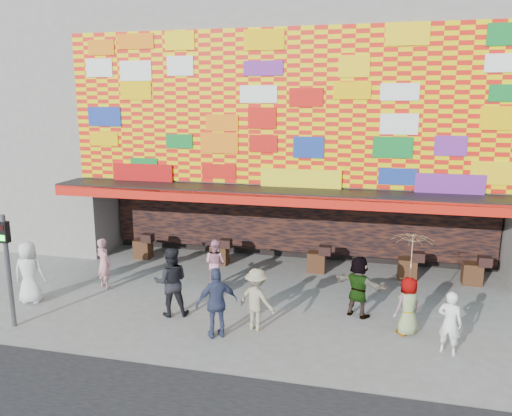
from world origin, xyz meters
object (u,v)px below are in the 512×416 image
Objects in this scene: ped_a at (29,272)px; ped_f at (359,286)px; ped_c at (171,282)px; ped_g at (408,306)px; ped_i at (215,263)px; ped_d at (257,299)px; ped_b at (104,263)px; ped_e at (217,303)px; parasol at (412,252)px; ped_h at (450,323)px; signal_left at (7,258)px.

ped_a is 9.42m from ped_f.
ped_c is at bearing 169.56° from ped_a.
ped_g is 6.12m from ped_i.
ped_d is 1.09× the size of ped_g.
ped_a is 1.07× the size of ped_f.
ped_f is at bearing -158.15° from ped_b.
ped_c is at bearing -63.61° from ped_e.
parasol is (9.10, -1.08, 1.37)m from ped_b.
ped_e is at bearing -164.55° from parasol.
parasol reaches higher than ped_c.
ped_a is 1.21× the size of ped_g.
ped_b is at bearing -60.94° from ped_e.
ped_d is at bearing 145.62° from ped_i.
ped_b is 10.16m from ped_h.
ped_a reaches higher than ped_f.
ped_a reaches higher than ped_d.
ped_b is (1.49, 1.55, -0.11)m from ped_a.
ped_a is 1.01× the size of ped_e.
ped_c reaches higher than ped_a.
ped_e reaches higher than ped_b.
ped_i is at bearing -121.73° from ped_c.
parasol is at bearing -163.00° from ped_b.
ped_e is at bearing 176.08° from ped_b.
parasol reaches higher than ped_a.
ped_f is (2.50, 1.46, 0.04)m from ped_d.
ped_i reaches higher than ped_g.
signal_left is 1.84× the size of ped_d.
ped_h is 7.23m from ped_i.
ped_g is (6.23, 0.33, -0.21)m from ped_c.
ped_d is 1.07m from ped_e.
ped_c is 5.11m from ped_f.
ped_d reaches higher than ped_b.
signal_left is 6.46m from ped_d.
ped_c is at bearing 13.79° from ped_d.
ped_c reaches higher than ped_e.
signal_left reaches higher than ped_e.
ped_g is at bearing -149.42° from ped_d.
ped_i is at bearing 160.25° from parasol.
ped_h is (10.87, 1.17, -1.10)m from signal_left.
signal_left is at bearing 2.95° from ped_c.
ped_e is at bearing 129.16° from ped_c.
signal_left reaches higher than ped_b.
ped_d is at bearing 152.36° from ped_c.
ped_b is 7.85m from ped_f.
ped_g is at bearing 11.07° from signal_left.
ped_f is at bearing 172.47° from ped_c.
signal_left is at bearing -25.91° from ped_g.
ped_f reaches higher than ped_g.
ped_b is (0.89, 3.04, -1.06)m from signal_left.
ped_b is 0.98× the size of ped_d.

